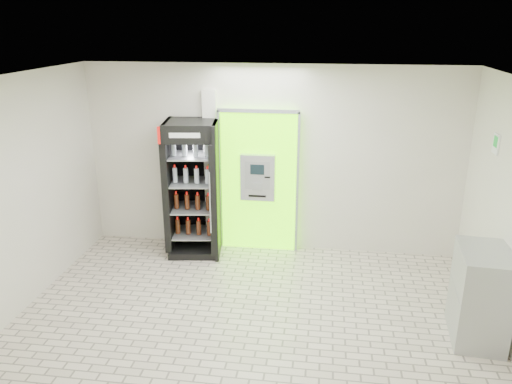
# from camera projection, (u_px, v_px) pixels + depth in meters

# --- Properties ---
(ground) EXTENTS (6.00, 6.00, 0.00)m
(ground) POSITION_uv_depth(u_px,v_px,m) (248.00, 331.00, 6.11)
(ground) COLOR beige
(ground) RESTS_ON ground
(room_shell) EXTENTS (6.00, 6.00, 6.00)m
(room_shell) POSITION_uv_depth(u_px,v_px,m) (247.00, 189.00, 5.51)
(room_shell) COLOR silver
(room_shell) RESTS_ON ground
(atm_assembly) EXTENTS (1.30, 0.24, 2.33)m
(atm_assembly) POSITION_uv_depth(u_px,v_px,m) (259.00, 180.00, 8.01)
(atm_assembly) COLOR #5CE700
(atm_assembly) RESTS_ON ground
(pillar) EXTENTS (0.22, 0.11, 2.60)m
(pillar) POSITION_uv_depth(u_px,v_px,m) (211.00, 170.00, 8.11)
(pillar) COLOR silver
(pillar) RESTS_ON ground
(beverage_cooler) EXTENTS (0.90, 0.84, 2.16)m
(beverage_cooler) POSITION_uv_depth(u_px,v_px,m) (194.00, 191.00, 7.93)
(beverage_cooler) COLOR black
(beverage_cooler) RESTS_ON ground
(steel_cabinet) EXTENTS (0.64, 0.89, 1.13)m
(steel_cabinet) POSITION_uv_depth(u_px,v_px,m) (480.00, 295.00, 5.83)
(steel_cabinet) COLOR #A3A5AA
(steel_cabinet) RESTS_ON ground
(exit_sign) EXTENTS (0.02, 0.22, 0.26)m
(exit_sign) POSITION_uv_depth(u_px,v_px,m) (496.00, 144.00, 6.34)
(exit_sign) COLOR white
(exit_sign) RESTS_ON room_shell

